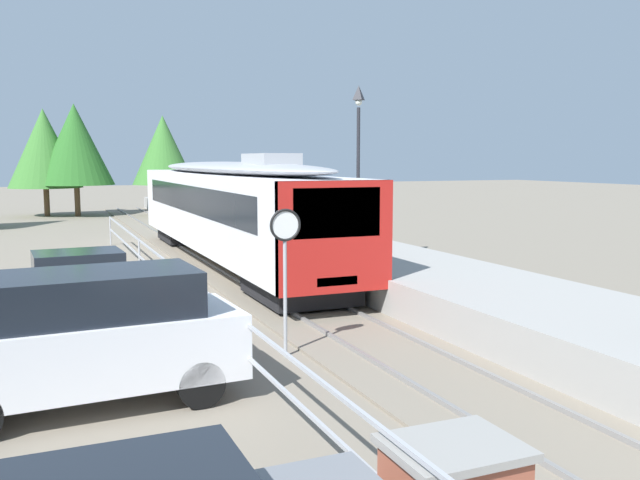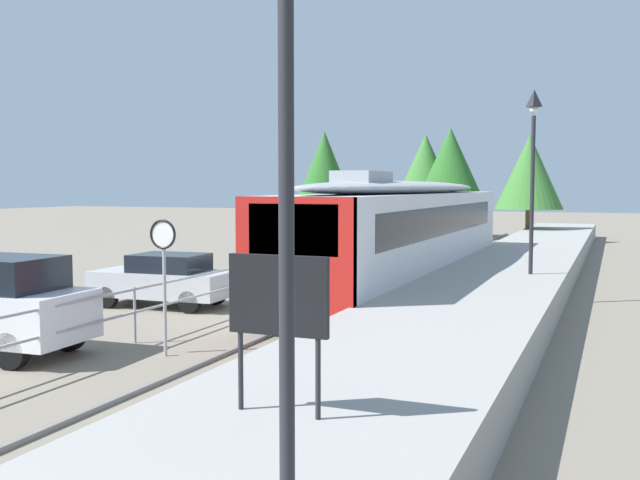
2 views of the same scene
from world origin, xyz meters
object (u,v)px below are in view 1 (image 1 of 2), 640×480
speed_limit_sign (285,245)px  commuter_train (230,205)px  parked_hatchback_silver (70,283)px  parked_suv_white (89,336)px  platform_lamp_mid_platform (358,133)px

speed_limit_sign → commuter_train: bearing=80.0°
speed_limit_sign → parked_hatchback_silver: bearing=124.5°
speed_limit_sign → parked_hatchback_silver: 6.46m
speed_limit_sign → parked_suv_white: speed_limit_sign is taller
speed_limit_sign → platform_lamp_mid_platform: bearing=57.2°
parked_suv_white → parked_hatchback_silver: bearing=90.0°
parked_suv_white → platform_lamp_mid_platform: bearing=48.0°
commuter_train → parked_hatchback_silver: (-5.54, -5.94, -1.35)m
parked_hatchback_silver → commuter_train: bearing=47.0°
platform_lamp_mid_platform → speed_limit_sign: platform_lamp_mid_platform is taller
parked_suv_white → parked_hatchback_silver: size_ratio=1.15×
platform_lamp_mid_platform → parked_hatchback_silver: 11.35m
platform_lamp_mid_platform → speed_limit_sign: (-6.17, -9.58, -2.50)m
commuter_train → platform_lamp_mid_platform: (4.21, -1.57, 2.48)m
speed_limit_sign → parked_suv_white: (-3.58, -1.24, -1.06)m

